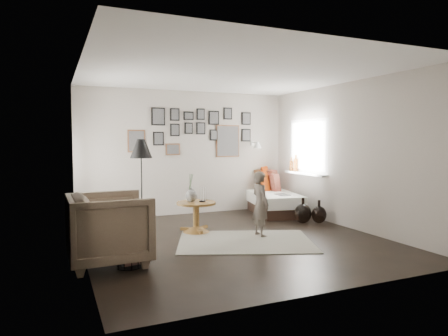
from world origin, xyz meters
name	(u,v)px	position (x,y,z in m)	size (l,w,h in m)	color
ground	(234,239)	(0.00, 0.00, 0.00)	(4.80, 4.80, 0.00)	black
wall_back	(186,153)	(0.00, 2.40, 1.30)	(4.50, 4.50, 0.00)	#A9A094
wall_front	(333,167)	(0.00, -2.40, 1.30)	(4.50, 4.50, 0.00)	#A9A094
wall_left	(81,160)	(-2.25, 0.00, 1.30)	(4.80, 4.80, 0.00)	#A9A094
wall_right	(348,155)	(2.25, 0.00, 1.30)	(4.80, 4.80, 0.00)	#A9A094
ceiling	(234,73)	(0.00, 0.00, 2.60)	(4.80, 4.80, 0.00)	white
door_left	(78,172)	(-2.23, 1.20, 1.05)	(0.00, 2.14, 2.14)	white
window_right	(301,171)	(2.18, 1.34, 0.93)	(0.15, 1.32, 1.30)	white
gallery_wall	(199,132)	(0.29, 2.38, 1.74)	(2.74, 0.03, 1.08)	brown
wall_sconce	(257,145)	(1.55, 2.13, 1.46)	(0.18, 0.36, 0.16)	white
rug	(245,241)	(0.10, -0.21, 0.01)	(2.04, 1.43, 0.01)	silver
pedestal_table	(196,218)	(-0.39, 0.68, 0.24)	(0.67, 0.67, 0.52)	brown
vase	(191,193)	(-0.47, 0.70, 0.67)	(0.19, 0.19, 0.48)	black
candles	(202,195)	(-0.28, 0.68, 0.64)	(0.11, 0.11, 0.25)	black
daybed	(269,198)	(1.75, 1.95, 0.31)	(1.22, 2.10, 0.97)	black
magazine_on_daybed	(283,195)	(1.70, 1.30, 0.46)	(0.22, 0.30, 0.02)	black
armchair	(110,228)	(-1.96, -0.51, 0.45)	(0.97, 0.99, 0.91)	#72604D
armchair_cushion	(112,225)	(-1.93, -0.46, 0.48)	(0.41, 0.41, 0.10)	silver
floor_lamp	(141,152)	(-1.23, 1.04, 1.37)	(0.37, 0.37, 1.59)	black
magazine_basket	(129,253)	(-1.77, -0.75, 0.18)	(0.37, 0.37, 0.36)	black
demijohn_large	(303,213)	(1.72, 0.60, 0.19)	(0.32, 0.32, 0.48)	black
demijohn_small	(319,214)	(2.00, 0.48, 0.17)	(0.28, 0.28, 0.44)	black
child	(260,204)	(0.48, 0.01, 0.53)	(0.39, 0.25, 1.06)	#564C44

